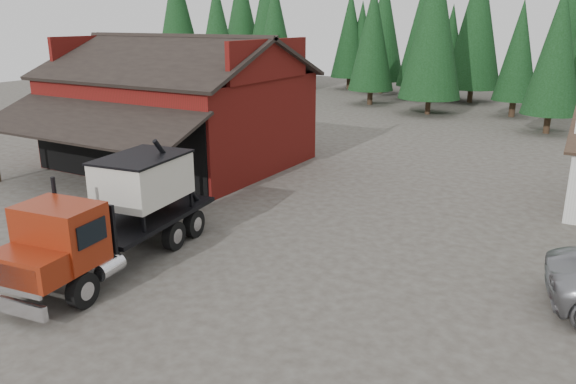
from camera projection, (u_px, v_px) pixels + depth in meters
The scene contains 8 objects.
ground at pixel (238, 265), 18.93m from camera, with size 120.00×120.00×0.00m, color #433C34.
red_barn at pixel (179, 116), 31.62m from camera, with size 12.80×13.63×7.18m.
conifer_backdrop at pixel (494, 106), 53.47m from camera, with size 76.00×16.00×16.00m, color black, non-canonical shape.
near_pine_a at pixel (217, 37), 50.76m from camera, with size 4.40×4.40×11.40m.
near_pine_b at pixel (557, 50), 38.95m from camera, with size 3.96×3.96×10.40m.
near_pine_d at pixel (434, 26), 46.65m from camera, with size 5.28×5.28×13.40m.
feed_truck at pixel (117, 212), 18.54m from camera, with size 3.46×8.96×3.94m.
equip_box at pixel (41, 252), 19.19m from camera, with size 0.70×1.10×0.60m, color maroon.
Camera 1 is at (10.29, -14.08, 7.94)m, focal length 35.00 mm.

